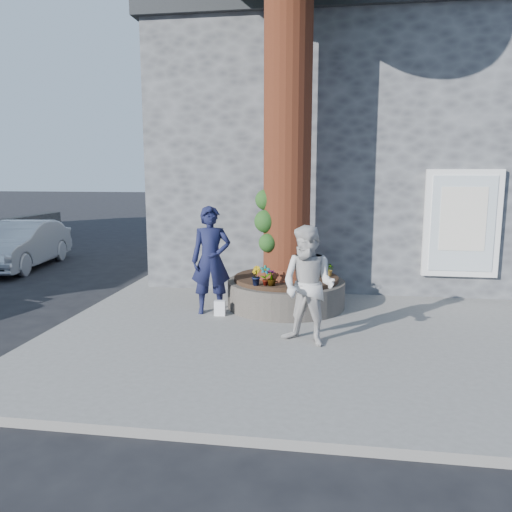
# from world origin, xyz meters

# --- Properties ---
(ground) EXTENTS (120.00, 120.00, 0.00)m
(ground) POSITION_xyz_m (0.00, 0.00, 0.00)
(ground) COLOR black
(ground) RESTS_ON ground
(pavement) EXTENTS (9.00, 8.00, 0.12)m
(pavement) POSITION_xyz_m (1.50, 1.00, 0.06)
(pavement) COLOR slate
(pavement) RESTS_ON ground
(yellow_line) EXTENTS (0.10, 30.00, 0.01)m
(yellow_line) POSITION_xyz_m (-3.05, 1.00, 0.00)
(yellow_line) COLOR yellow
(yellow_line) RESTS_ON ground
(stone_shop) EXTENTS (10.30, 8.30, 6.30)m
(stone_shop) POSITION_xyz_m (2.50, 7.20, 3.16)
(stone_shop) COLOR #444548
(stone_shop) RESTS_ON ground
(planter) EXTENTS (2.30, 2.30, 0.60)m
(planter) POSITION_xyz_m (0.80, 2.00, 0.41)
(planter) COLOR black
(planter) RESTS_ON pavement
(man) EXTENTS (0.82, 0.63, 2.01)m
(man) POSITION_xyz_m (-0.54, 1.33, 1.12)
(man) COLOR #131634
(man) RESTS_ON pavement
(woman) EXTENTS (1.10, 1.00, 1.83)m
(woman) POSITION_xyz_m (1.33, -0.14, 1.04)
(woman) COLOR #BCB8B4
(woman) RESTS_ON pavement
(shopping_bag) EXTENTS (0.21, 0.14, 0.28)m
(shopping_bag) POSITION_xyz_m (-0.35, 1.16, 0.26)
(shopping_bag) COLOR white
(shopping_bag) RESTS_ON pavement
(car_silver) EXTENTS (1.97, 4.24, 1.34)m
(car_silver) POSITION_xyz_m (-7.20, 5.46, 0.67)
(car_silver) COLOR #B1B4B9
(car_silver) RESTS_ON ground
(plant_a) EXTENTS (0.21, 0.16, 0.37)m
(plant_a) POSITION_xyz_m (0.50, 1.15, 0.90)
(plant_a) COLOR gray
(plant_a) RESTS_ON planter
(plant_b) EXTENTS (0.25, 0.26, 0.35)m
(plant_b) POSITION_xyz_m (0.33, 1.15, 0.89)
(plant_b) COLOR gray
(plant_b) RESTS_ON planter
(plant_c) EXTENTS (0.18, 0.18, 0.30)m
(plant_c) POSITION_xyz_m (0.62, 1.15, 0.87)
(plant_c) COLOR gray
(plant_c) RESTS_ON planter
(plant_d) EXTENTS (0.33, 0.32, 0.27)m
(plant_d) POSITION_xyz_m (1.63, 2.15, 0.86)
(plant_d) COLOR gray
(plant_d) RESTS_ON planter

